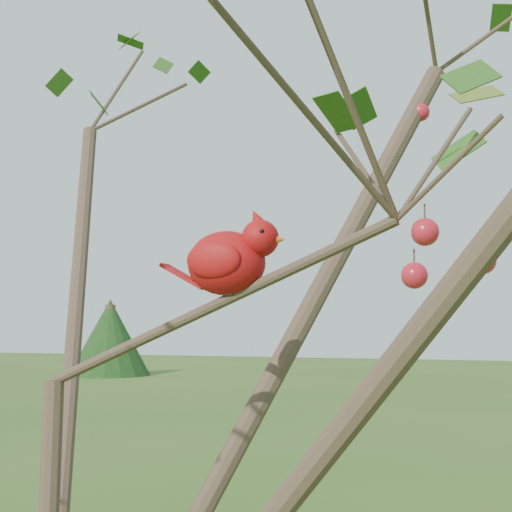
{
  "coord_description": "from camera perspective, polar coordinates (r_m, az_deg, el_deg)",
  "views": [
    {
      "loc": [
        0.72,
        -1.08,
        2.06
      ],
      "look_at": [
        0.33,
        0.07,
        2.15
      ],
      "focal_mm": 55.0,
      "sensor_mm": 36.0,
      "label": 1
    }
  ],
  "objects": [
    {
      "name": "distant_trees",
      "position": [
        26.28,
        17.62,
        -5.47
      ],
      "size": [
        44.26,
        9.63,
        3.66
      ],
      "color": "#3E2B21",
      "rests_on": "ground"
    },
    {
      "name": "crabapple_tree",
      "position": [
        1.26,
        -14.58,
        -1.54
      ],
      "size": [
        2.35,
        2.05,
        2.95
      ],
      "color": "#3E2B21",
      "rests_on": "ground"
    },
    {
      "name": "cardinal",
      "position": [
        1.23,
        -1.87,
        -0.27
      ],
      "size": [
        0.21,
        0.11,
        0.15
      ],
      "rotation": [
        0.0,
        0.0,
        -0.03
      ],
      "color": "#9F0D0D",
      "rests_on": "ground"
    }
  ]
}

